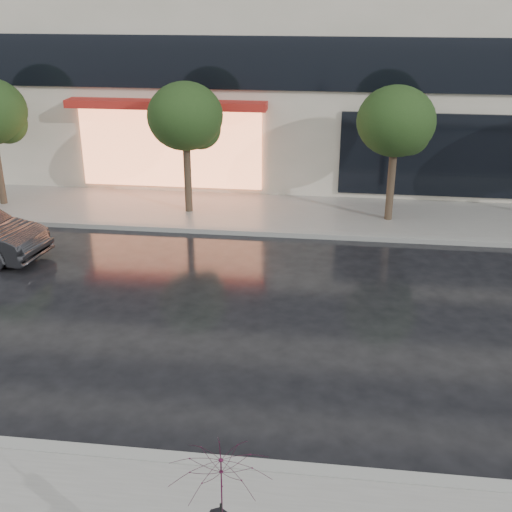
# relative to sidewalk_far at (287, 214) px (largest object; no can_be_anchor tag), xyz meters

# --- Properties ---
(ground) EXTENTS (120.00, 120.00, 0.00)m
(ground) POSITION_rel_sidewalk_far_xyz_m (0.00, -10.25, -0.06)
(ground) COLOR black
(ground) RESTS_ON ground
(sidewalk_far) EXTENTS (60.00, 3.50, 0.12)m
(sidewalk_far) POSITION_rel_sidewalk_far_xyz_m (0.00, 0.00, 0.00)
(sidewalk_far) COLOR slate
(sidewalk_far) RESTS_ON ground
(curb_near) EXTENTS (60.00, 0.25, 0.14)m
(curb_near) POSITION_rel_sidewalk_far_xyz_m (0.00, -11.25, 0.01)
(curb_near) COLOR gray
(curb_near) RESTS_ON ground
(curb_far) EXTENTS (60.00, 0.25, 0.14)m
(curb_far) POSITION_rel_sidewalk_far_xyz_m (0.00, -1.75, 0.01)
(curb_far) COLOR gray
(curb_far) RESTS_ON ground
(tree_mid_west) EXTENTS (2.20, 2.20, 3.99)m
(tree_mid_west) POSITION_rel_sidewalk_far_xyz_m (-2.94, -0.22, 2.86)
(tree_mid_west) COLOR #33261C
(tree_mid_west) RESTS_ON ground
(tree_mid_east) EXTENTS (2.20, 2.20, 3.99)m
(tree_mid_east) POSITION_rel_sidewalk_far_xyz_m (3.06, -0.22, 2.86)
(tree_mid_east) COLOR #33261C
(tree_mid_east) RESTS_ON ground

